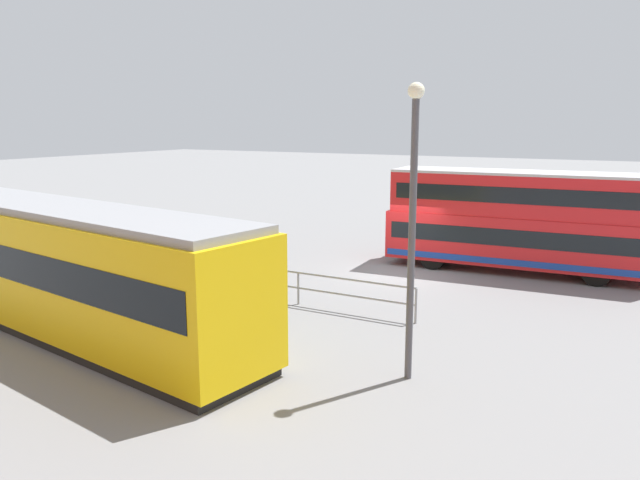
{
  "coord_description": "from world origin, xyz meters",
  "views": [
    {
      "loc": [
        -8.17,
        21.46,
        5.76
      ],
      "look_at": [
        1.36,
        3.89,
        1.87
      ],
      "focal_mm": 34.22,
      "sensor_mm": 36.0,
      "label": 1
    }
  ],
  "objects": [
    {
      "name": "tram_yellow",
      "position": [
        6.48,
        10.32,
        1.83
      ],
      "size": [
        15.44,
        5.03,
        3.54
      ],
      "color": "#E5B70C",
      "rests_on": "ground"
    },
    {
      "name": "street_lamp",
      "position": [
        -3.7,
        9.01,
        3.86
      ],
      "size": [
        0.36,
        0.36,
        6.57
      ],
      "color": "#4C4C51",
      "rests_on": "ground"
    },
    {
      "name": "pedestrian_crossing",
      "position": [
        1.93,
        6.65,
        0.95
      ],
      "size": [
        0.41,
        0.41,
        1.66
      ],
      "color": "black",
      "rests_on": "ground"
    },
    {
      "name": "info_sign",
      "position": [
        6.65,
        5.75,
        1.76
      ],
      "size": [
        1.0,
        0.29,
        2.56
      ],
      "color": "slate",
      "rests_on": "ground"
    },
    {
      "name": "pedestrian_near_railing",
      "position": [
        3.37,
        5.74,
        0.91
      ],
      "size": [
        0.36,
        0.33,
        1.59
      ],
      "color": "black",
      "rests_on": "ground"
    },
    {
      "name": "pedestrian_railing",
      "position": [
        1.41,
        5.26,
        0.74
      ],
      "size": [
        7.97,
        0.11,
        1.08
      ],
      "color": "gray",
      "rests_on": "ground"
    },
    {
      "name": "ground_plane",
      "position": [
        0.0,
        0.0,
        0.0
      ],
      "size": [
        160.0,
        160.0,
        0.0
      ],
      "primitive_type": "plane",
      "color": "slate"
    },
    {
      "name": "double_decker_bus",
      "position": [
        -3.93,
        -2.63,
        2.0
      ],
      "size": [
        10.28,
        3.05,
        3.9
      ],
      "color": "red",
      "rests_on": "ground"
    }
  ]
}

